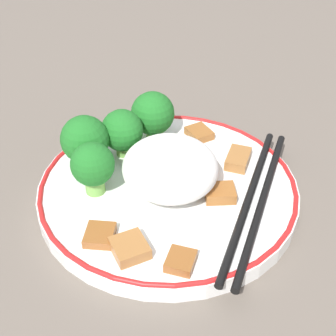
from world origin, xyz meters
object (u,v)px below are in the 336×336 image
Objects in this scene: broccoli_back_left at (153,114)px; broccoli_back_center at (122,131)px; broccoli_mid_left at (93,166)px; plate at (168,189)px; chopsticks at (256,199)px; broccoli_back_right at (85,140)px.

broccoli_back_left is 0.05m from broccoli_back_center.
broccoli_mid_left is (0.05, -0.05, 0.00)m from broccoli_back_center.
broccoli_back_center is at bearing -67.91° from broccoli_back_left.
plate is 0.09m from broccoli_back_left.
broccoli_back_left is 0.11m from broccoli_mid_left.
broccoli_back_center is (0.02, -0.04, -0.00)m from broccoli_back_left.
chopsticks is (0.06, 0.06, 0.01)m from plate.
broccoli_back_left and broccoli_mid_left have the same top height.
broccoli_mid_left is 0.16m from chopsticks.
chopsticks is at bearing 46.39° from broccoli_back_right.
broccoli_mid_left is (0.06, -0.09, 0.00)m from broccoli_back_left.
broccoli_back_right is (-0.06, -0.06, 0.04)m from plate.
broccoli_mid_left is 0.32× the size of chopsticks.
plate is 1.51× the size of chopsticks.
chopsticks is at bearing 17.22° from broccoli_back_left.
broccoli_back_right is 0.18m from chopsticks.
chopsticks is (0.12, 0.13, -0.03)m from broccoli_back_right.
broccoli_back_center reaches higher than plate.
plate is 0.10m from broccoli_back_right.
broccoli_back_right is at bearing -75.86° from broccoli_back_left.
broccoli_back_center is at bearing -161.41° from plate.
broccoli_back_center is 0.07m from broccoli_mid_left.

